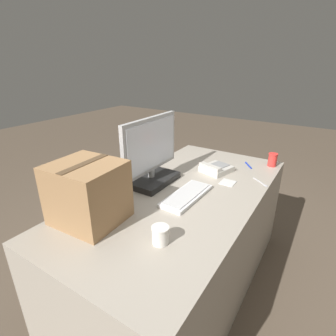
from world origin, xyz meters
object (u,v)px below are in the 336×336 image
monitor (151,158)px  pen_marker (248,165)px  paper_cup_right (273,160)px  keyboard (187,195)px  cardboard_box (88,193)px  desk_phone (216,169)px  spoon (263,184)px  sticky_note_pad (228,183)px  paper_cup_left (160,235)px

monitor → pen_marker: bearing=-35.8°
monitor → paper_cup_right: monitor is taller
monitor → paper_cup_right: size_ratio=5.25×
keyboard → pen_marker: 0.74m
cardboard_box → pen_marker: cardboard_box is taller
monitor → desk_phone: bearing=-36.7°
spoon → cardboard_box: size_ratio=0.37×
keyboard → paper_cup_right: bearing=-19.8°
sticky_note_pad → monitor: bearing=120.8°
keyboard → paper_cup_left: (-0.45, -0.11, 0.03)m
monitor → cardboard_box: (-0.55, 0.00, -0.02)m
paper_cup_right → sticky_note_pad: paper_cup_right is taller
paper_cup_left → spoon: bearing=-14.9°
spoon → keyboard: bearing=-88.8°
paper_cup_left → spoon: size_ratio=0.66×
paper_cup_right → sticky_note_pad: 0.52m
monitor → keyboard: (-0.06, -0.31, -0.16)m
desk_phone → paper_cup_right: bearing=-27.1°
paper_cup_right → cardboard_box: 1.45m
monitor → sticky_note_pad: bearing=-59.2°
desk_phone → paper_cup_right: 0.48m
paper_cup_right → spoon: paper_cup_right is taller
spoon → cardboard_box: cardboard_box is taller
paper_cup_left → sticky_note_pad: 0.78m
pen_marker → monitor: bearing=-71.9°
desk_phone → paper_cup_left: 0.92m
spoon → cardboard_box: (-0.93, 0.66, 0.16)m
paper_cup_left → cardboard_box: cardboard_box is taller
desk_phone → sticky_note_pad: desk_phone is taller
monitor → pen_marker: size_ratio=4.88×
cardboard_box → paper_cup_left: bearing=-85.2°
monitor → paper_cup_left: bearing=-140.6°
spoon → sticky_note_pad: (-0.11, 0.21, 0.00)m
pen_marker → spoon: bearing=-2.6°
keyboard → desk_phone: (0.47, 0.01, 0.01)m
paper_cup_right → sticky_note_pad: size_ratio=1.08×
desk_phone → paper_cup_left: bearing=-156.6°
paper_cup_left → pen_marker: bearing=-2.8°
desk_phone → pen_marker: (0.25, -0.17, -0.02)m
paper_cup_right → cardboard_box: cardboard_box is taller
keyboard → spoon: (0.45, -0.35, -0.01)m
monitor → paper_cup_right: (0.76, -0.63, -0.12)m
keyboard → pen_marker: bearing=-11.2°
paper_cup_left → paper_cup_right: bearing=-9.6°
keyboard → cardboard_box: bearing=148.7°
desk_phone → spoon: desk_phone is taller
spoon → pen_marker: 0.33m
sticky_note_pad → desk_phone: bearing=47.7°
spoon → cardboard_box: bearing=-86.4°
paper_cup_left → pen_marker: (1.17, -0.06, -0.04)m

